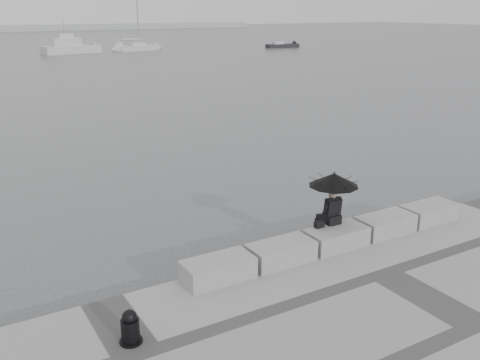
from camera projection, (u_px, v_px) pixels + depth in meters
ground at (323, 258)px, 14.12m from camera, size 360.00×360.00×0.00m
stone_block_far_left at (218, 270)px, 11.87m from camera, size 1.60×0.80×0.50m
stone_block_left at (281, 253)px, 12.70m from camera, size 1.60×0.80×0.50m
stone_block_centre at (336, 238)px, 13.52m from camera, size 1.60×0.80×0.50m
stone_block_right at (385, 225)px, 14.34m from camera, size 1.60×0.80×0.50m
stone_block_far_right at (429, 213)px, 15.17m from camera, size 1.60×0.80×0.50m
seated_person at (334, 186)px, 13.46m from camera, size 1.28×1.28×1.39m
bag at (319, 224)px, 13.49m from camera, size 0.25×0.14×0.16m
mooring_bollard at (130, 329)px, 9.62m from camera, size 0.42×0.42×0.67m
sailboat_right at (137, 47)px, 81.71m from camera, size 7.00×3.76×12.90m
motor_cruiser at (71, 47)px, 76.80m from camera, size 8.42×4.09×4.50m
small_motorboat at (282, 46)px, 88.08m from camera, size 5.67×2.26×1.10m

